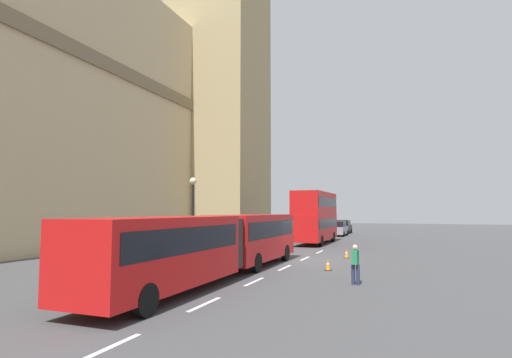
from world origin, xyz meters
The scene contains 10 objects.
ground_plane centered at (0.00, 0.00, 0.00)m, with size 160.00×160.00×0.00m, color #424244.
lane_centre_marking centered at (-5.51, 0.00, 0.01)m, with size 25.20×0.16×0.01m.
articulated_bus centered at (-7.41, 1.99, 1.75)m, with size 17.44×2.54×2.90m.
double_decker_bus centered at (13.58, 2.00, 2.71)m, with size 9.39×2.54×4.90m.
sedan_lead centered at (26.14, 1.89, 0.91)m, with size 4.40×1.86×1.85m.
sedan_trailing centered at (32.18, 2.18, 0.91)m, with size 4.40×1.86×1.85m.
traffic_cone_west centered at (-3.24, -2.39, 0.28)m, with size 0.36×0.36×0.58m.
traffic_cone_middle centered at (2.75, -2.49, 0.28)m, with size 0.36×0.36×0.58m.
street_lamp centered at (-2.01, 6.50, 3.06)m, with size 0.44×0.44×5.27m.
pedestrian_near_cones centered at (-6.94, -4.28, 0.91)m, with size 0.42×0.36×1.69m.
Camera 1 is at (-24.60, -6.51, 3.13)m, focal length 28.13 mm.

